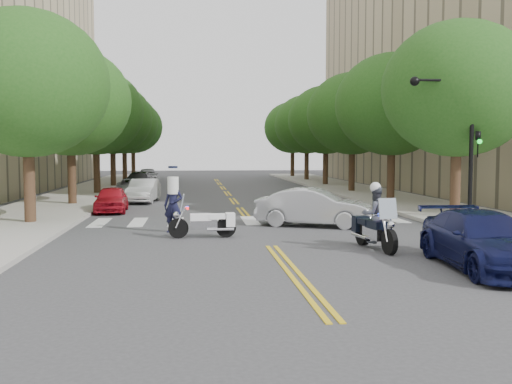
{
  "coord_description": "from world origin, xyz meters",
  "views": [
    {
      "loc": [
        -2.41,
        -17.27,
        2.94
      ],
      "look_at": [
        0.12,
        5.36,
        1.3
      ],
      "focal_mm": 40.0,
      "sensor_mm": 36.0,
      "label": 1
    }
  ],
  "objects": [
    {
      "name": "parked_car_a",
      "position": [
        -6.3,
        10.68,
        0.62
      ],
      "size": [
        1.66,
        3.73,
        1.25
      ],
      "primitive_type": "imported",
      "rotation": [
        0.0,
        0.0,
        0.05
      ],
      "color": "red",
      "rests_on": "ground"
    },
    {
      "name": "parked_car_e",
      "position": [
        -6.3,
        33.48,
        0.74
      ],
      "size": [
        2.12,
        4.49,
        1.48
      ],
      "primitive_type": "imported",
      "rotation": [
        0.0,
        0.0,
        0.09
      ],
      "color": "gray",
      "rests_on": "ground"
    },
    {
      "name": "tree_r_5",
      "position": [
        8.8,
        46.0,
        5.55
      ],
      "size": [
        6.4,
        6.4,
        8.45
      ],
      "color": "#382316",
      "rests_on": "ground"
    },
    {
      "name": "parked_car_d",
      "position": [
        -6.3,
        25.07,
        0.7
      ],
      "size": [
        2.32,
        4.94,
        1.39
      ],
      "primitive_type": "imported",
      "rotation": [
        0.0,
        0.0,
        -0.08
      ],
      "color": "black",
      "rests_on": "ground"
    },
    {
      "name": "ground",
      "position": [
        0.0,
        0.0,
        0.0
      ],
      "size": [
        140.0,
        140.0,
        0.0
      ],
      "primitive_type": "plane",
      "color": "#38383A",
      "rests_on": "ground"
    },
    {
      "name": "sidewalk_left",
      "position": [
        -9.5,
        22.0,
        0.07
      ],
      "size": [
        5.0,
        60.0,
        0.15
      ],
      "primitive_type": "cube",
      "color": "#9E9991",
      "rests_on": "ground"
    },
    {
      "name": "motorcycle_parked",
      "position": [
        -1.88,
        2.0,
        0.52
      ],
      "size": [
        2.3,
        0.53,
        1.48
      ],
      "rotation": [
        0.0,
        0.0,
        1.6
      ],
      "color": "black",
      "rests_on": "ground"
    },
    {
      "name": "tree_r_3",
      "position": [
        8.8,
        30.0,
        5.55
      ],
      "size": [
        6.4,
        6.4,
        8.45
      ],
      "color": "#382316",
      "rests_on": "ground"
    },
    {
      "name": "parked_car_b",
      "position": [
        -5.2,
        15.85,
        0.67
      ],
      "size": [
        1.8,
        4.18,
        1.34
      ],
      "primitive_type": "imported",
      "rotation": [
        0.0,
        0.0,
        -0.1
      ],
      "color": "silver",
      "rests_on": "ground"
    },
    {
      "name": "tree_l_2",
      "position": [
        -8.8,
        22.0,
        5.55
      ],
      "size": [
        6.4,
        6.4,
        8.45
      ],
      "color": "#382316",
      "rests_on": "ground"
    },
    {
      "name": "tree_l_4",
      "position": [
        -8.8,
        38.0,
        5.55
      ],
      "size": [
        6.4,
        6.4,
        8.45
      ],
      "color": "#382316",
      "rests_on": "ground"
    },
    {
      "name": "tree_l_1",
      "position": [
        -8.8,
        14.0,
        5.55
      ],
      "size": [
        6.4,
        6.4,
        8.45
      ],
      "color": "#382316",
      "rests_on": "ground"
    },
    {
      "name": "tree_l_5",
      "position": [
        -8.8,
        46.0,
        5.55
      ],
      "size": [
        6.4,
        6.4,
        8.45
      ],
      "color": "#382316",
      "rests_on": "ground"
    },
    {
      "name": "tree_r_1",
      "position": [
        8.8,
        14.0,
        5.55
      ],
      "size": [
        6.4,
        6.4,
        8.45
      ],
      "color": "#382316",
      "rests_on": "ground"
    },
    {
      "name": "sidewalk_right",
      "position": [
        9.5,
        22.0,
        0.07
      ],
      "size": [
        5.0,
        60.0,
        0.15
      ],
      "primitive_type": "cube",
      "color": "#9E9991",
      "rests_on": "ground"
    },
    {
      "name": "officer_standing",
      "position": [
        -3.1,
        3.42,
        0.97
      ],
      "size": [
        0.83,
        0.7,
        1.94
      ],
      "primitive_type": "imported",
      "rotation": [
        0.0,
        0.0,
        -0.39
      ],
      "color": "black",
      "rests_on": "ground"
    },
    {
      "name": "motorcycle_police",
      "position": [
        2.99,
        -0.83,
        0.9
      ],
      "size": [
        0.92,
        2.48,
        2.02
      ],
      "rotation": [
        0.0,
        0.0,
        3.29
      ],
      "color": "black",
      "rests_on": "ground"
    },
    {
      "name": "sedan_blue",
      "position": [
        4.8,
        -3.92,
        0.71
      ],
      "size": [
        2.27,
        5.02,
        1.43
      ],
      "primitive_type": "imported",
      "rotation": [
        0.0,
        0.0,
        -0.06
      ],
      "color": "#0E123E",
      "rests_on": "ground"
    },
    {
      "name": "tree_r_4",
      "position": [
        8.8,
        38.0,
        5.55
      ],
      "size": [
        6.4,
        6.4,
        8.45
      ],
      "color": "#382316",
      "rests_on": "ground"
    },
    {
      "name": "traffic_signal_pole",
      "position": [
        7.72,
        3.5,
        3.72
      ],
      "size": [
        2.82,
        0.42,
        6.0
      ],
      "color": "black",
      "rests_on": "ground"
    },
    {
      "name": "tree_r_2",
      "position": [
        8.8,
        22.0,
        5.55
      ],
      "size": [
        6.4,
        6.4,
        8.45
      ],
      "color": "#382316",
      "rests_on": "ground"
    },
    {
      "name": "parked_car_c",
      "position": [
        -6.3,
        19.5,
        0.59
      ],
      "size": [
        2.31,
        4.39,
        1.18
      ],
      "primitive_type": "imported",
      "rotation": [
        0.0,
        0.0,
        0.09
      ],
      "color": "#A1A3A9",
      "rests_on": "ground"
    },
    {
      "name": "tree_r_0",
      "position": [
        8.8,
        6.0,
        5.55
      ],
      "size": [
        6.4,
        6.4,
        8.45
      ],
      "color": "#382316",
      "rests_on": "ground"
    },
    {
      "name": "tree_l_3",
      "position": [
        -8.8,
        30.0,
        5.55
      ],
      "size": [
        6.4,
        6.4,
        8.45
      ],
      "color": "#382316",
      "rests_on": "ground"
    },
    {
      "name": "tree_l_0",
      "position": [
        -8.8,
        6.0,
        5.55
      ],
      "size": [
        6.4,
        6.4,
        8.45
      ],
      "color": "#382316",
      "rests_on": "ground"
    },
    {
      "name": "convertible",
      "position": [
        2.33,
        4.5,
        0.75
      ],
      "size": [
        4.78,
        3.24,
        1.49
      ],
      "primitive_type": "imported",
      "rotation": [
        0.0,
        0.0,
        1.16
      ],
      "color": "#B4B5B6",
      "rests_on": "ground"
    }
  ]
}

